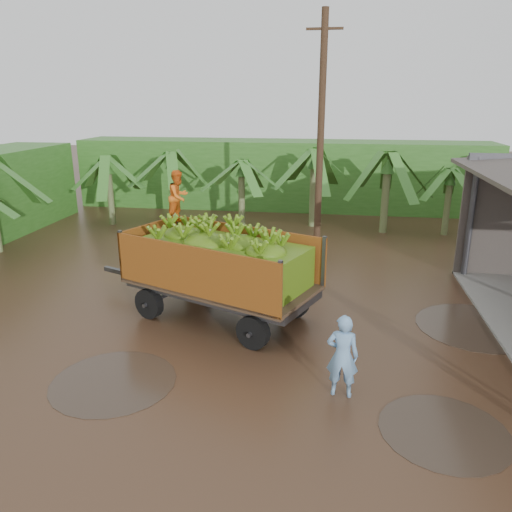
{
  "coord_description": "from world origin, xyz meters",
  "views": [
    {
      "loc": [
        0.77,
        -11.13,
        5.77
      ],
      "look_at": [
        -1.21,
        1.67,
        1.66
      ],
      "focal_mm": 35.0,
      "sensor_mm": 36.0,
      "label": 1
    }
  ],
  "objects": [
    {
      "name": "banana_trailer",
      "position": [
        -2.1,
        1.19,
        1.52
      ],
      "size": [
        6.97,
        4.21,
        3.85
      ],
      "rotation": [
        0.0,
        0.0,
        -0.4
      ],
      "color": "#AF6019",
      "rests_on": "ground"
    },
    {
      "name": "ground",
      "position": [
        0.0,
        0.0,
        0.0
      ],
      "size": [
        100.0,
        100.0,
        0.0
      ],
      "primitive_type": "plane",
      "color": "black",
      "rests_on": "ground"
    },
    {
      "name": "utility_pole",
      "position": [
        0.29,
        6.51,
        4.33
      ],
      "size": [
        1.2,
        0.24,
        8.54
      ],
      "color": "#47301E",
      "rests_on": "ground"
    },
    {
      "name": "hedge_north",
      "position": [
        -2.0,
        16.0,
        1.8
      ],
      "size": [
        22.0,
        3.0,
        3.6
      ],
      "primitive_type": "cube",
      "color": "#2D661E",
      "rests_on": "ground"
    },
    {
      "name": "banana_plants",
      "position": [
        -5.5,
        5.76,
        1.85
      ],
      "size": [
        24.96,
        21.11,
        4.33
      ],
      "color": "#2D661E",
      "rests_on": "ground"
    },
    {
      "name": "man_blue",
      "position": [
        1.12,
        -2.13,
        0.88
      ],
      "size": [
        0.67,
        0.47,
        1.76
      ],
      "primitive_type": "imported",
      "rotation": [
        0.0,
        0.0,
        3.06
      ],
      "color": "#709ECD",
      "rests_on": "ground"
    }
  ]
}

